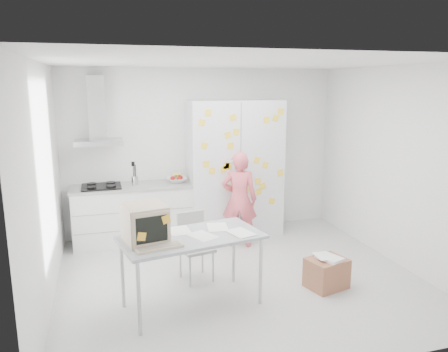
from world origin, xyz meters
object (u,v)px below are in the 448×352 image
object	(u,v)px
chair	(194,242)
person	(239,199)
desk	(163,230)
cardboard_box	(327,273)

from	to	relation	value
chair	person	bearing A→B (deg)	33.89
person	desk	world-z (taller)	person
person	chair	bearing A→B (deg)	67.19
chair	cardboard_box	bearing A→B (deg)	-37.43
person	cardboard_box	bearing A→B (deg)	131.29
desk	cardboard_box	distance (m)	2.12
desk	cardboard_box	bearing A→B (deg)	-11.11
cardboard_box	person	bearing A→B (deg)	109.80
person	cardboard_box	distance (m)	1.83
person	chair	xyz separation A→B (m)	(-0.91, -0.93, -0.25)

